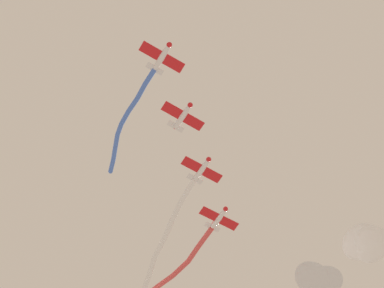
{
  "coord_description": "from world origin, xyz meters",
  "views": [
    {
      "loc": [
        -13.12,
        23.04,
        1.56
      ],
      "look_at": [
        2.29,
        -10.54,
        75.29
      ],
      "focal_mm": 57.11,
      "sensor_mm": 36.0,
      "label": 1
    }
  ],
  "objects_px": {
    "airplane_lead": "(162,57)",
    "airplane_right_wing": "(202,170)",
    "airplane_slot": "(219,218)",
    "airplane_left_wing": "(183,116)"
  },
  "relations": [
    {
      "from": "airplane_lead",
      "to": "airplane_right_wing",
      "type": "relative_size",
      "value": 1.0
    },
    {
      "from": "airplane_right_wing",
      "to": "airplane_slot",
      "type": "bearing_deg",
      "value": 131.74
    },
    {
      "from": "airplane_lead",
      "to": "airplane_right_wing",
      "type": "distance_m",
      "value": 17.21
    },
    {
      "from": "airplane_left_wing",
      "to": "airplane_slot",
      "type": "bearing_deg",
      "value": 130.9
    },
    {
      "from": "airplane_slot",
      "to": "airplane_left_wing",
      "type": "bearing_deg",
      "value": -47.54
    },
    {
      "from": "airplane_lead",
      "to": "airplane_slot",
      "type": "bearing_deg",
      "value": 131.84
    },
    {
      "from": "airplane_lead",
      "to": "airplane_right_wing",
      "type": "xyz_separation_m",
      "value": [
        2.2,
        -17.07,
        0.5
      ]
    },
    {
      "from": "airplane_lead",
      "to": "airplane_left_wing",
      "type": "height_order",
      "value": "airplane_left_wing"
    },
    {
      "from": "airplane_right_wing",
      "to": "airplane_left_wing",
      "type": "bearing_deg",
      "value": -48.26
    },
    {
      "from": "airplane_left_wing",
      "to": "airplane_lead",
      "type": "bearing_deg",
      "value": -49.11
    }
  ]
}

